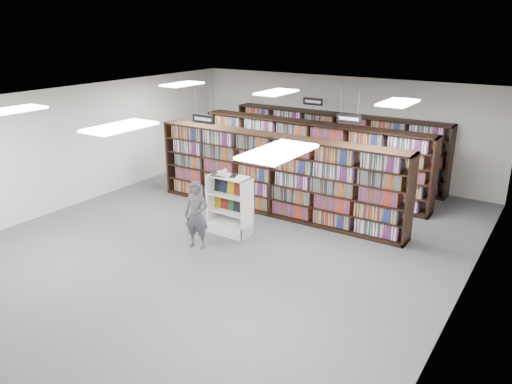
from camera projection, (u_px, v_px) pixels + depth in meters
The scene contains 20 objects.
floor at pixel (230, 240), 11.54m from camera, with size 12.00×12.00×0.00m, color #4A4B4F.
ceiling at pixel (228, 101), 10.50m from camera, with size 10.00×12.00×0.10m, color silver.
wall_back at pixel (340, 128), 15.78m from camera, with size 10.00×0.10×3.20m, color silver.
wall_left at pixel (81, 145), 13.59m from camera, with size 0.10×12.00×3.20m, color silver.
wall_right at pixel (468, 220), 8.45m from camera, with size 0.10×12.00×3.20m, color silver.
bookshelf_row_near at pixel (275, 175), 12.78m from camera, with size 7.00×0.60×2.10m.
bookshelf_row_mid at pixel (311, 158), 14.37m from camera, with size 7.00×0.60×2.10m.
bookshelf_row_far at pixel (335, 147), 15.72m from camera, with size 7.00×0.60×2.10m.
aisle_sign_left at pixel (203, 118), 12.28m from camera, with size 0.65×0.02×0.80m.
aisle_sign_right at pixel (349, 118), 12.32m from camera, with size 0.65×0.02×0.80m.
aisle_sign_center at pixel (313, 101), 14.94m from camera, with size 0.65×0.02×0.80m.
troffer_front_left at pixel (12, 110), 9.67m from camera, with size 0.60×1.20×0.04m, color white.
troffer_front_center at pixel (120, 127), 8.13m from camera, with size 0.60×1.20×0.04m, color white.
troffer_front_right at pixel (278, 152), 6.59m from camera, with size 0.60×1.20×0.04m, color white.
troffer_back_left at pixel (182, 84), 13.64m from camera, with size 0.60×1.20×0.04m, color white.
troffer_back_center at pixel (276, 92), 12.10m from camera, with size 0.60×1.20×0.04m, color white.
troffer_back_right at pixel (398, 103), 10.56m from camera, with size 0.60×1.20×0.04m, color white.
endcap_display at pixel (231, 214), 11.78m from camera, with size 1.02×0.51×1.43m.
open_book at pixel (224, 174), 11.49m from camera, with size 0.68×0.53×0.13m.
shopper at pixel (196, 215), 10.94m from camera, with size 0.56×0.37×1.54m, color #4F4A55.
Camera 1 is at (6.24, -8.53, 4.80)m, focal length 35.00 mm.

